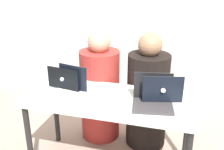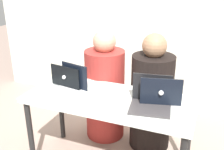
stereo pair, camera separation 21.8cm
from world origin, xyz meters
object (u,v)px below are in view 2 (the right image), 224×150
Objects in this scene: person_on_right at (151,99)px; laptop_back_left at (71,81)px; laptop_front_left at (69,87)px; laptop_front_right at (151,101)px; water_glass_left at (82,99)px; person_on_left at (105,91)px; laptop_back_right at (160,96)px; water_glass_center at (104,101)px.

laptop_back_left is at bearing 18.38° from person_on_right.
laptop_back_left is 1.04× the size of laptop_front_left.
laptop_front_right is 0.54m from water_glass_left.
laptop_front_left is (-0.62, -0.53, 0.25)m from person_on_right.
person_on_left is 0.84m from laptop_front_right.
laptop_front_right is 3.48× the size of water_glass_left.
laptop_back_right is (0.83, -0.02, 0.00)m from laptop_back_left.
person_on_right reaches higher than laptop_front_left.
water_glass_center is at bearing 16.80° from laptop_back_right.
water_glass_center is at bearing 117.32° from person_on_left.
person_on_left reaches higher than laptop_front_left.
person_on_left reaches higher than water_glass_left.
laptop_front_right reaches higher than water_glass_left.
person_on_left is 11.97× the size of water_glass_center.
water_glass_left is (-0.42, -0.67, 0.24)m from person_on_right.
laptop_back_right is 0.63m from water_glass_left.
laptop_back_left is at bearing 127.15° from laptop_front_left.
laptop_back_right is 1.11× the size of laptop_front_left.
water_glass_center is at bearing -168.13° from laptop_front_right.
laptop_front_right reaches higher than laptop_front_left.
person_on_left is 0.50m from laptop_back_left.
laptop_back_right is at bearing 23.77° from water_glass_left.
person_on_right is 0.82m from laptop_back_left.
water_glass_center is (0.44, -0.25, -0.00)m from laptop_back_left.
water_glass_center is (-0.23, -0.65, 0.24)m from person_on_right.
person_on_left is 0.99× the size of person_on_right.
person_on_left is 3.55× the size of laptop_front_left.
laptop_back_right is 0.78m from laptop_front_left.
laptop_front_right is 1.04× the size of laptop_front_left.
person_on_right is 0.82m from water_glass_left.
person_on_left is at bearing -12.12° from person_on_right.
laptop_front_left is at bearing 28.37° from person_on_right.
laptop_back_left is at bearing 71.38° from person_on_left.
laptop_back_left reaches higher than water_glass_center.
laptop_front_right is (0.61, -0.52, 0.25)m from person_on_left.
laptop_front_right reaches higher than water_glass_center.
laptop_back_left is 0.38m from water_glass_left.
person_on_right reaches higher than person_on_left.
laptop_back_left is at bearing 162.00° from laptop_front_right.
water_glass_center is at bearing 159.71° from laptop_back_left.
person_on_right reaches higher than water_glass_left.
person_on_right is 11.93× the size of water_glass_left.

